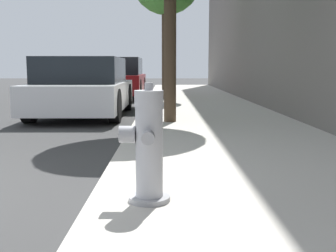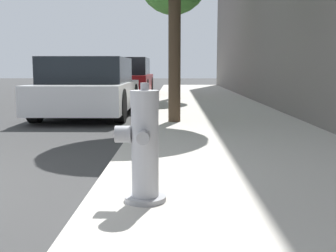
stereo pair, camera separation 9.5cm
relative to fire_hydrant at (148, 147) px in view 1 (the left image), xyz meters
name	(u,v)px [view 1 (the left image)]	position (x,y,z in m)	size (l,w,h in m)	color
sidewalk_slab	(283,200)	(1.00, 0.23, -0.45)	(2.87, 40.00, 0.14)	#B7B2A8
fire_hydrant	(148,147)	(0.00, 0.00, 0.00)	(0.35, 0.37, 0.82)	#97979C
parked_car_near	(84,88)	(-1.68, 6.41, 0.11)	(1.85, 3.97, 1.28)	silver
parked_car_mid	(119,79)	(-1.53, 12.10, 0.16)	(1.70, 4.18, 1.40)	maroon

